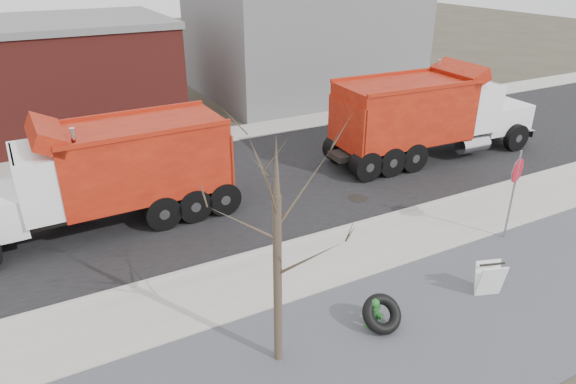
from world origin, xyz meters
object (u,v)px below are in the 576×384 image
stop_sign (515,180)px  truck_tire (382,314)px  fire_hydrant (374,314)px  dump_truck_red_a (428,113)px  dump_truck_red_b (106,172)px  sandwich_board (490,279)px

stop_sign → truck_tire: bearing=-160.0°
fire_hydrant → dump_truck_red_a: (8.66, 8.03, 1.60)m
stop_sign → dump_truck_red_b: 12.48m
fire_hydrant → sandwich_board: (3.34, -0.41, 0.14)m
truck_tire → dump_truck_red_b: 9.52m
truck_tire → dump_truck_red_b: dump_truck_red_b is taller
fire_hydrant → dump_truck_red_a: size_ratio=0.08×
stop_sign → dump_truck_red_a: bearing=73.9°
fire_hydrant → dump_truck_red_a: bearing=18.4°
fire_hydrant → stop_sign: size_ratio=0.27×
fire_hydrant → dump_truck_red_b: 9.35m
dump_truck_red_a → stop_sign: bearing=-108.6°
sandwich_board → fire_hydrant: bearing=-168.0°
dump_truck_red_b → fire_hydrant: bearing=117.5°
stop_sign → dump_truck_red_a: (2.54, 6.58, -0.00)m
truck_tire → dump_truck_red_b: (-4.56, 8.23, 1.46)m
fire_hydrant → sandwich_board: bearing=-31.4°
sandwich_board → dump_truck_red_a: bearing=76.7°
truck_tire → dump_truck_red_a: (8.56, 8.18, 1.54)m
truck_tire → stop_sign: bearing=14.9°
truck_tire → sandwich_board: sandwich_board is taller
fire_hydrant → truck_tire: size_ratio=0.75×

